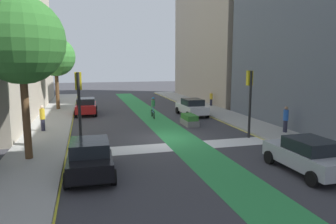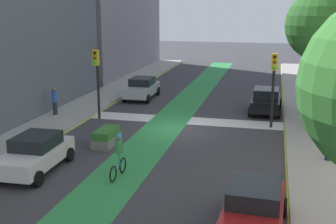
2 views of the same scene
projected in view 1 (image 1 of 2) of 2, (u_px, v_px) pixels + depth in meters
The scene contains 20 objects.
ground_plane at pixel (165, 139), 19.99m from camera, with size 120.00×120.00×0.00m, color #38383D.
bike_lane_paint at pixel (179, 138), 20.23m from camera, with size 2.40×60.00×0.01m, color #2D8C47.
crosswalk_band at pixel (174, 147), 18.09m from camera, with size 12.00×1.80×0.01m, color silver.
sidewalk_left at pixel (40, 146), 18.06m from camera, with size 3.00×60.00×0.15m, color #9E9E99.
curb_stripe_left at pixel (68, 145), 18.45m from camera, with size 0.16×60.00×0.01m, color yellow.
sidewalk_right at pixel (268, 131), 21.91m from camera, with size 3.00×60.00×0.15m, color #9E9E99.
curb_stripe_right at pixel (249, 133), 21.53m from camera, with size 0.16×60.00×0.01m, color yellow.
traffic_signal_near_right at pixel (250, 91), 19.90m from camera, with size 0.35×0.52×4.35m.
traffic_signal_near_left at pixel (79, 96), 16.73m from camera, with size 0.35×0.52×4.35m.
car_white_right_far at pixel (192, 107), 28.53m from camera, with size 2.11×4.24×1.57m.
car_red_left_far at pixel (86, 106), 29.17m from camera, with size 2.15×4.27×1.57m.
car_black_left_near at pixel (90, 157), 13.49m from camera, with size 2.08×4.23×1.57m.
car_silver_right_near at pixel (307, 155), 13.73m from camera, with size 2.04×4.21×1.57m.
cyclist_in_lane at pixel (153, 107), 27.34m from camera, with size 0.32×1.73×1.86m.
pedestrian_sidewalk_right_a at pixel (211, 99), 34.25m from camera, with size 0.34×0.34×1.53m.
pedestrian_sidewalk_left_a at pixel (42, 118), 21.51m from camera, with size 0.34×0.34×1.78m.
pedestrian_sidewalk_right_b at pixel (286, 119), 21.09m from camera, with size 0.34×0.34×1.77m.
street_tree_near at pixel (21, 41), 14.54m from camera, with size 4.12×4.12×7.79m.
street_tree_far at pixel (55, 57), 31.09m from camera, with size 3.89×3.89×7.22m.
median_planter at pixel (189, 120), 24.26m from camera, with size 0.94×2.03×0.85m.
Camera 1 is at (-4.88, -18.85, 4.85)m, focal length 33.20 mm.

